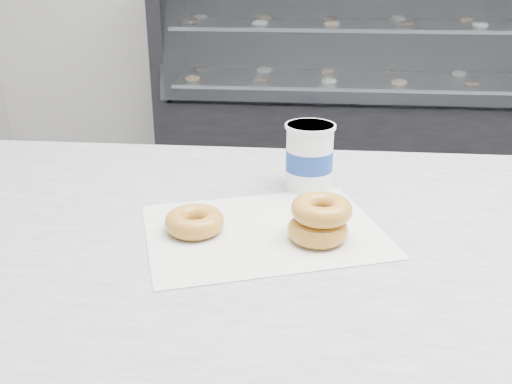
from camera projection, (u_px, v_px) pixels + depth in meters
The scene contains 5 objects.
display_case at pixel (360, 94), 3.48m from camera, with size 2.40×0.74×1.25m.
wax_paper at pixel (263, 231), 0.84m from camera, with size 0.34×0.26×0.00m, color silver.
donut_single at pixel (195, 222), 0.83m from camera, with size 0.09×0.09×0.03m, color gold.
donut_stack at pixel (320, 220), 0.80m from camera, with size 0.10×0.10×0.06m.
coffee_cup at pixel (309, 156), 0.98m from camera, with size 0.10×0.10×0.11m.
Camera 1 is at (-0.30, -1.37, 1.28)m, focal length 40.00 mm.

